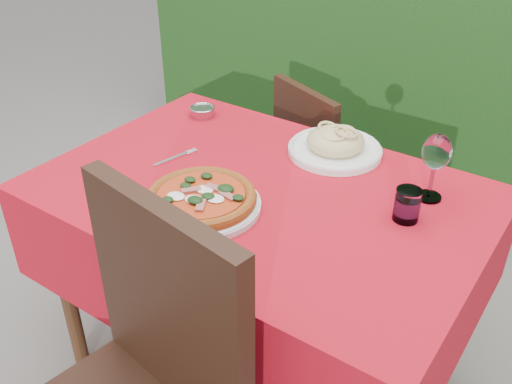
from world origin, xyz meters
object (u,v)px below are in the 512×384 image
Objects in this scene: pasta_plate at (335,145)px; wine_glass at (436,155)px; fork at (171,159)px; steel_ramekin at (202,112)px; chair_far at (320,165)px; water_glass at (407,206)px; pizza_plate at (201,200)px.

pasta_plate is 1.52× the size of wine_glass.
fork is 0.34m from steel_ramekin.
wine_glass reaches higher than chair_far.
pizza_plate is at bearing -150.46° from water_glass.
pasta_plate is at bearing 166.36° from wine_glass.
pizza_plate is 0.30m from fork.
wine_glass is 2.37× the size of steel_ramekin.
steel_ramekin is at bearing -177.81° from pasta_plate.
pizza_plate is (0.09, -0.84, 0.31)m from chair_far.
pasta_plate is 3.61× the size of steel_ramekin.
water_glass is 0.52× the size of fork.
pasta_plate is at bearing 2.19° from steel_ramekin.
pizza_plate is 0.64m from wine_glass.
wine_glass is at bearing -4.12° from steel_ramekin.
pasta_plate reaches higher than steel_ramekin.
pizza_plate is 1.93× the size of wine_glass.
pizza_plate is 2.20× the size of fork.
wine_glass reaches higher than steel_ramekin.
fork is at bearing -171.19° from water_glass.
water_glass is 0.87m from steel_ramekin.
chair_far is at bearing 89.67° from fork.
pizza_plate is 0.54m from water_glass.
pasta_plate reaches higher than pizza_plate.
chair_far is 0.53m from pasta_plate.
wine_glass is at bearing 31.31° from fork.
pizza_plate is 0.51m from pasta_plate.
pasta_plate is (0.14, 0.48, 0.00)m from pizza_plate.
chair_far is at bearing 96.32° from pizza_plate.
water_glass is at bearing -13.09° from steel_ramekin.
fork is (-0.72, -0.11, -0.04)m from water_glass.
fork is 2.09× the size of steel_ramekin.
pizza_plate reaches higher than fork.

